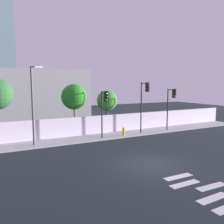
# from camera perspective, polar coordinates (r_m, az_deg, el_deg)

# --- Properties ---
(ground_plane) EXTENTS (80.00, 80.00, 0.00)m
(ground_plane) POSITION_cam_1_polar(r_m,az_deg,el_deg) (15.43, 9.37, -12.50)
(ground_plane) COLOR #1E2429
(sidewalk) EXTENTS (36.00, 2.40, 0.15)m
(sidewalk) POSITION_cam_1_polar(r_m,az_deg,el_deg) (22.24, -3.50, -6.19)
(sidewalk) COLOR #ACACAC
(sidewalk) RESTS_ON ground
(perimeter_wall) EXTENTS (36.00, 0.18, 1.80)m
(perimeter_wall) POSITION_cam_1_polar(r_m,az_deg,el_deg) (23.21, -4.82, -3.20)
(perimeter_wall) COLOR white
(perimeter_wall) RESTS_ON sidewalk
(crosswalk_marking) EXTENTS (2.81, 3.88, 0.01)m
(crosswalk_marking) POSITION_cam_1_polar(r_m,az_deg,el_deg) (12.66, 21.19, -17.32)
(crosswalk_marking) COLOR silver
(crosswalk_marking) RESTS_ON ground
(traffic_light_left) EXTENTS (0.51, 1.49, 4.46)m
(traffic_light_left) POSITION_cam_1_polar(r_m,az_deg,el_deg) (24.87, 14.32, 2.80)
(traffic_light_left) COLOR black
(traffic_light_left) RESTS_ON sidewalk
(traffic_light_center) EXTENTS (0.34, 1.28, 5.12)m
(traffic_light_center) POSITION_cam_1_polar(r_m,az_deg,el_deg) (22.91, 7.96, 3.69)
(traffic_light_center) COLOR black
(traffic_light_center) RESTS_ON sidewalk
(traffic_light_right) EXTENTS (0.35, 1.26, 4.32)m
(traffic_light_right) POSITION_cam_1_polar(r_m,az_deg,el_deg) (20.69, -1.92, 1.92)
(traffic_light_right) COLOR black
(traffic_light_right) RESTS_ON sidewalk
(street_lamp_curbside) EXTENTS (0.66, 1.89, 6.33)m
(street_lamp_curbside) POSITION_cam_1_polar(r_m,az_deg,el_deg) (19.35, -18.78, 3.02)
(street_lamp_curbside) COLOR #4C4C51
(street_lamp_curbside) RESTS_ON sidewalk
(fire_hydrant) EXTENTS (0.44, 0.26, 0.81)m
(fire_hydrant) POSITION_cam_1_polar(r_m,az_deg,el_deg) (22.54, 2.88, -4.69)
(fire_hydrant) COLOR gold
(fire_hydrant) RESTS_ON sidewalk
(roadside_tree_midleft) EXTENTS (2.51, 2.51, 5.10)m
(roadside_tree_midleft) POSITION_cam_1_polar(r_m,az_deg,el_deg) (23.15, -9.32, 3.66)
(roadside_tree_midleft) COLOR brown
(roadside_tree_midleft) RESTS_ON ground
(roadside_tree_midright) EXTENTS (2.16, 2.16, 4.43)m
(roadside_tree_midright) POSITION_cam_1_polar(r_m,az_deg,el_deg) (24.56, -1.25, 2.75)
(roadside_tree_midright) COLOR brown
(roadside_tree_midright) RESTS_ON ground
(low_building_distant) EXTENTS (14.30, 6.00, 7.16)m
(low_building_distant) POSITION_cam_1_polar(r_m,az_deg,el_deg) (35.64, -17.75, 4.10)
(low_building_distant) COLOR #9A9A9A
(low_building_distant) RESTS_ON ground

